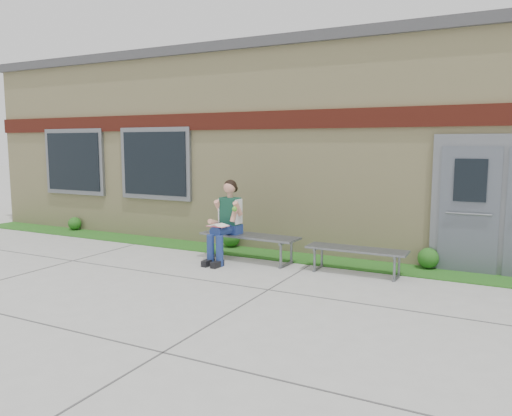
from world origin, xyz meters
The scene contains 9 objects.
ground centered at (0.00, 0.00, 0.00)m, with size 80.00×80.00×0.00m, color #9E9E99.
grass_strip centered at (0.00, 2.60, 0.01)m, with size 16.00×0.80×0.02m, color #1E4B14.
school_building centered at (0.00, 5.99, 2.10)m, with size 16.20×6.22×4.20m.
bench_left centered at (-0.11, 2.00, 0.38)m, with size 1.90×0.61×0.49m.
bench_right centered at (1.89, 2.00, 0.33)m, with size 1.66×0.47×0.43m.
girl centered at (-0.48, 1.77, 0.77)m, with size 0.54×0.91×1.49m.
shrub_west centered at (-5.47, 2.85, 0.18)m, with size 0.32×0.32×0.32m, color #1E4B14.
shrub_mid centered at (-1.00, 2.85, 0.21)m, with size 0.38×0.38×0.38m, color #1E4B14.
shrub_east centered at (2.90, 2.85, 0.20)m, with size 0.35×0.35×0.35m, color #1E4B14.
Camera 1 is at (4.11, -5.92, 2.14)m, focal length 35.00 mm.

